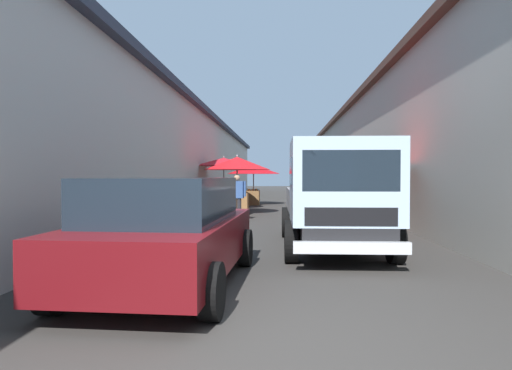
% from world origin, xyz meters
% --- Properties ---
extents(ground, '(90.00, 90.00, 0.00)m').
position_xyz_m(ground, '(13.50, 0.00, 0.00)').
color(ground, '#33302D').
extents(building_left_whitewash, '(49.80, 7.50, 4.52)m').
position_xyz_m(building_left_whitewash, '(15.75, 6.94, 2.27)').
color(building_left_whitewash, beige).
rests_on(building_left_whitewash, ground).
extents(building_right_concrete, '(49.80, 7.50, 5.08)m').
position_xyz_m(building_right_concrete, '(15.75, -6.94, 2.55)').
color(building_right_concrete, '#A39E93').
rests_on(building_right_concrete, ground).
extents(fruit_stall_far_right, '(2.68, 2.68, 2.36)m').
position_xyz_m(fruit_stall_far_right, '(15.42, 2.54, 1.83)').
color(fruit_stall_far_right, '#9E9EA3').
rests_on(fruit_stall_far_right, ground).
extents(fruit_stall_near_left, '(2.56, 2.56, 2.29)m').
position_xyz_m(fruit_stall_near_left, '(13.01, 1.65, 1.79)').
color(fruit_stall_near_left, '#9E9EA3').
rests_on(fruit_stall_near_left, ground).
extents(fruit_stall_near_right, '(2.71, 2.71, 2.32)m').
position_xyz_m(fruit_stall_near_right, '(7.89, -1.95, 1.85)').
color(fruit_stall_near_right, '#9E9EA3').
rests_on(fruit_stall_near_right, ground).
extents(fruit_stall_mid_lane, '(2.70, 2.70, 2.12)m').
position_xyz_m(fruit_stall_mid_lane, '(18.36, 1.38, 1.63)').
color(fruit_stall_mid_lane, '#9E9EA3').
rests_on(fruit_stall_mid_lane, ground).
extents(hatchback_car, '(3.98, 2.06, 1.45)m').
position_xyz_m(hatchback_car, '(2.23, 1.48, 0.74)').
color(hatchback_car, '#600F14').
rests_on(hatchback_car, ground).
extents(delivery_truck, '(4.94, 2.02, 2.08)m').
position_xyz_m(delivery_truck, '(4.56, -1.06, 1.04)').
color(delivery_truck, black).
rests_on(delivery_truck, ground).
extents(vendor_by_crates, '(0.39, 0.57, 1.60)m').
position_xyz_m(vendor_by_crates, '(13.84, -2.79, 0.92)').
color(vendor_by_crates, '#232328').
rests_on(vendor_by_crates, ground).
extents(vendor_in_shade, '(0.25, 0.61, 1.51)m').
position_xyz_m(vendor_in_shade, '(10.59, 1.42, 0.86)').
color(vendor_in_shade, '#232328').
rests_on(vendor_in_shade, ground).
extents(plastic_stool, '(0.30, 0.30, 0.43)m').
position_xyz_m(plastic_stool, '(13.71, -1.29, 0.33)').
color(plastic_stool, '#194CB2').
rests_on(plastic_stool, ground).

